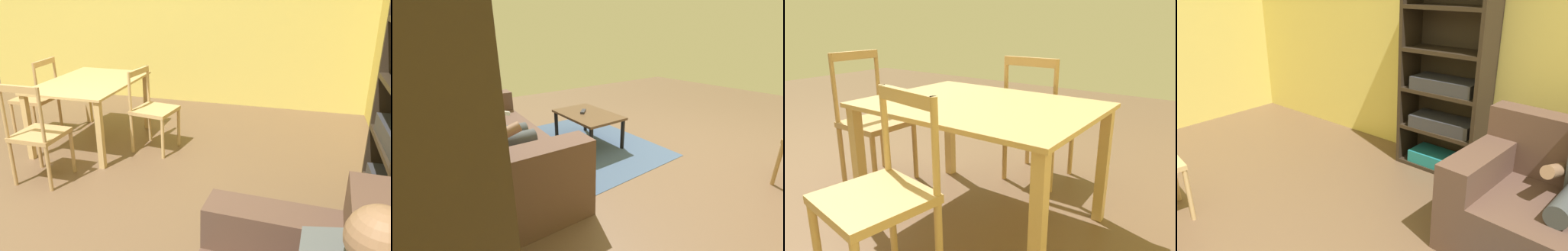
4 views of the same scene
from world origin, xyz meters
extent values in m
plane|color=brown|center=(0.00, 0.00, 0.00)|extent=(9.15, 9.15, 0.00)
cube|color=#D2BE5D|center=(-3.57, 0.00, 1.27)|extent=(0.12, 6.20, 2.53)
cube|color=brown|center=(0.33, 2.16, 0.54)|extent=(0.29, 0.92, 0.24)
sphere|color=#8C664C|center=(1.05, 2.42, 1.07)|extent=(0.21, 0.21, 0.21)
cube|color=#2D2319|center=(-0.41, 2.84, 0.02)|extent=(0.76, 0.36, 0.04)
cube|color=teal|center=(-0.38, 2.82, 0.10)|extent=(0.63, 0.30, 0.12)
cube|color=tan|center=(-1.64, -0.14, 0.72)|extent=(1.29, 0.93, 0.02)
cube|color=tan|center=(-2.23, -0.55, 0.35)|extent=(0.06, 0.06, 0.71)
cube|color=tan|center=(-1.04, -0.55, 0.35)|extent=(0.06, 0.06, 0.71)
cube|color=tan|center=(-2.23, 0.28, 0.35)|extent=(0.06, 0.06, 0.71)
cube|color=tan|center=(-1.04, 0.28, 0.35)|extent=(0.06, 0.06, 0.71)
cube|color=tan|center=(-1.64, 0.63, 0.46)|extent=(0.48, 0.48, 0.04)
cylinder|color=tan|center=(-1.42, 0.79, 0.23)|extent=(0.04, 0.04, 0.46)
cylinder|color=tan|center=(-1.80, 0.84, 0.23)|extent=(0.04, 0.04, 0.46)
cylinder|color=tan|center=(-1.48, 0.41, 0.23)|extent=(0.04, 0.04, 0.46)
cylinder|color=tan|center=(-1.85, 0.47, 0.23)|extent=(0.04, 0.04, 0.46)
cylinder|color=tan|center=(-1.48, 0.41, 0.68)|extent=(0.03, 0.03, 0.44)
cylinder|color=tan|center=(-1.85, 0.47, 0.68)|extent=(0.03, 0.03, 0.44)
cube|color=tan|center=(-1.67, 0.44, 0.87)|extent=(0.38, 0.09, 0.06)
cube|color=tan|center=(-0.69, -0.14, 0.45)|extent=(0.42, 0.42, 0.04)
cylinder|color=tan|center=(-0.88, 0.05, 0.23)|extent=(0.04, 0.04, 0.45)
cylinder|color=tan|center=(-0.88, -0.33, 0.23)|extent=(0.04, 0.04, 0.45)
cylinder|color=tan|center=(-0.50, 0.05, 0.23)|extent=(0.04, 0.04, 0.45)
cylinder|color=tan|center=(-0.50, -0.33, 0.23)|extent=(0.04, 0.04, 0.45)
cylinder|color=tan|center=(-0.50, 0.05, 0.71)|extent=(0.03, 0.03, 0.51)
cylinder|color=tan|center=(-0.50, -0.33, 0.71)|extent=(0.03, 0.03, 0.51)
cube|color=tan|center=(-0.50, -0.14, 0.94)|extent=(0.04, 0.38, 0.06)
cube|color=tan|center=(-1.64, -0.90, 0.47)|extent=(0.43, 0.43, 0.04)
cylinder|color=tan|center=(-1.82, -1.10, 0.23)|extent=(0.04, 0.04, 0.47)
cylinder|color=tan|center=(-1.44, -1.09, 0.23)|extent=(0.04, 0.04, 0.47)
cylinder|color=tan|center=(-1.83, -0.72, 0.23)|extent=(0.04, 0.04, 0.47)
cylinder|color=tan|center=(-1.45, -0.71, 0.23)|extent=(0.04, 0.04, 0.47)
cylinder|color=tan|center=(-1.83, -0.72, 0.70)|extent=(0.03, 0.03, 0.48)
cylinder|color=tan|center=(-1.45, -0.71, 0.70)|extent=(0.03, 0.03, 0.48)
cube|color=tan|center=(-1.64, -0.71, 0.91)|extent=(0.38, 0.05, 0.06)
camera|label=1|loc=(2.13, 2.15, 1.79)|focal=35.74mm
camera|label=2|loc=(-1.11, 2.75, 1.37)|focal=22.94mm
camera|label=3|loc=(-2.80, 1.47, 1.19)|focal=33.00mm
camera|label=4|loc=(1.29, -0.22, 1.76)|focal=34.58mm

